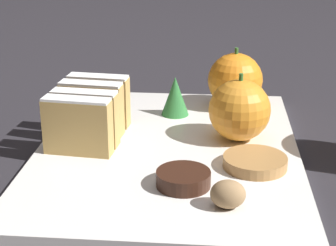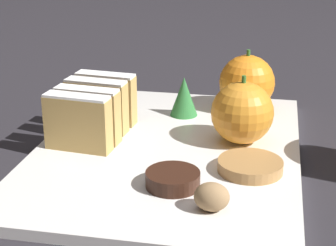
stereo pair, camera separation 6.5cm
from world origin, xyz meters
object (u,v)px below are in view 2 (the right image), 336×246
Objects in this scene: orange_near at (242,113)px; walnut at (212,197)px; orange_far at (247,83)px; chocolate_cookie at (173,179)px.

orange_near is 0.17m from walnut.
walnut is at bearing -95.09° from orange_near.
orange_far is 1.52× the size of chocolate_cookie.
walnut is at bearing -92.55° from orange_far.
orange_near is at bearing 65.38° from chocolate_cookie.
orange_near is 1.49× the size of chocolate_cookie.
orange_near is 0.98× the size of orange_far.
chocolate_cookie is (-0.06, -0.13, -0.03)m from orange_near.
orange_far is at bearing 87.45° from walnut.
orange_far reaches higher than chocolate_cookie.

